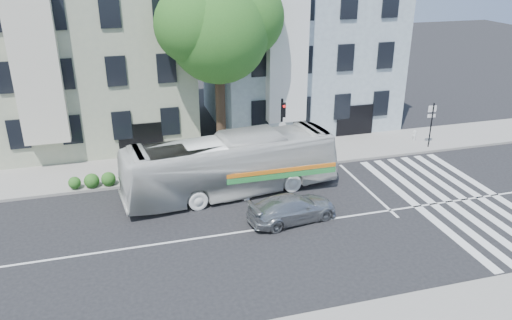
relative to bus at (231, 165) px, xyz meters
name	(u,v)px	position (x,y,z in m)	size (l,w,h in m)	color
ground	(262,229)	(0.45, -4.00, -1.55)	(120.00, 120.00, 0.00)	black
sidewalk_far	(224,161)	(0.45, 4.00, -1.47)	(80.00, 4.00, 0.15)	gray
building_left	(92,54)	(-6.55, 11.00, 3.95)	(12.00, 10.00, 11.00)	#949C83
building_right	(297,44)	(7.45, 11.00, 3.95)	(12.00, 10.00, 11.00)	#8D9CA8
street_tree	(218,26)	(0.51, 4.74, 6.28)	(7.30, 5.90, 11.10)	#2D2116
bus	(231,165)	(0.00, 0.00, 0.00)	(11.12, 2.60, 3.10)	silver
sedan	(292,208)	(2.06, -3.57, -0.93)	(4.28, 1.74, 1.24)	#ADB0B4
hedge	(157,174)	(-3.58, 2.30, -1.05)	(8.50, 0.84, 0.70)	#255F1E
traffic_signal	(282,124)	(3.61, 2.64, 1.04)	(0.41, 0.52, 4.00)	black
fire_hydrant	(414,135)	(13.14, 3.88, -1.04)	(0.40, 0.28, 0.69)	silver
far_sign_pole	(431,120)	(13.40, 2.68, 0.39)	(0.52, 0.19, 2.87)	black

